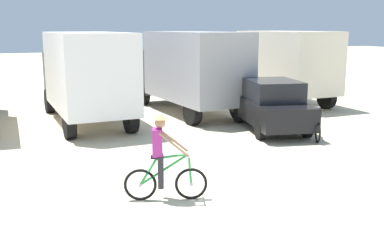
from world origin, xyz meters
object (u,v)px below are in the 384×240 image
box_truck_grey_hauler (189,68)px  cyclist_orange_shirt (163,161)px  box_truck_avon_van (85,73)px  sedan_parked (271,105)px  bicycle_spare (314,126)px  box_truck_cream_rv (279,63)px

box_truck_grey_hauler → cyclist_orange_shirt: bearing=-116.0°
box_truck_avon_van → sedan_parked: (5.65, -3.76, -0.99)m
box_truck_grey_hauler → box_truck_avon_van: bearing=-174.7°
box_truck_avon_van → sedan_parked: bearing=-33.6°
box_truck_grey_hauler → cyclist_orange_shirt: 9.91m
box_truck_avon_van → sedan_parked: size_ratio=1.51×
cyclist_orange_shirt → bicycle_spare: cyclist_orange_shirt is taller
cyclist_orange_shirt → box_truck_cream_rv: bearing=46.1°
box_truck_cream_rv → box_truck_avon_van: bearing=-172.7°
box_truck_cream_rv → sedan_parked: box_truck_cream_rv is taller
box_truck_avon_van → box_truck_grey_hauler: 4.35m
box_truck_avon_van → cyclist_orange_shirt: box_truck_avon_van is taller
box_truck_grey_hauler → bicycle_spare: bearing=-71.5°
cyclist_orange_shirt → sedan_parked: bearing=39.8°
cyclist_orange_shirt → box_truck_grey_hauler: bearing=64.0°
box_truck_avon_van → bicycle_spare: 8.39m
box_truck_avon_van → bicycle_spare: size_ratio=4.32×
box_truck_avon_van → cyclist_orange_shirt: 8.52m
box_truck_grey_hauler → bicycle_spare: 6.27m
box_truck_avon_van → sedan_parked: box_truck_avon_van is taller
cyclist_orange_shirt → bicycle_spare: (6.25, 3.08, -0.45)m
box_truck_avon_van → box_truck_cream_rv: size_ratio=1.00×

